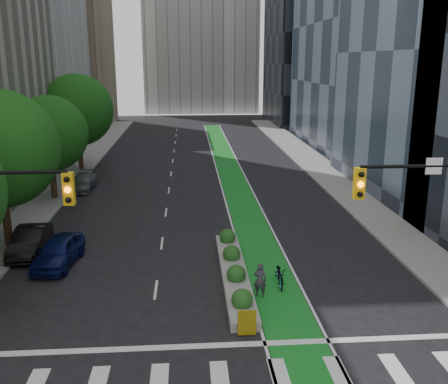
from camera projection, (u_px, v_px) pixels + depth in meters
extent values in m
plane|color=black|center=(218.00, 365.00, 17.21)|extent=(160.00, 160.00, 0.00)
cube|color=gray|center=(54.00, 188.00, 40.45)|extent=(3.60, 90.00, 0.15)
cube|color=gray|center=(339.00, 183.00, 42.12)|extent=(3.60, 90.00, 0.15)
cube|color=#178025|center=(230.00, 173.00, 46.33)|extent=(2.20, 70.00, 0.01)
cube|color=tan|center=(61.00, 41.00, 76.06)|extent=(14.00, 16.00, 26.00)
cube|color=black|center=(315.00, 35.00, 80.56)|extent=(14.00, 18.00, 28.00)
cylinder|color=black|center=(5.00, 204.00, 27.35)|extent=(0.44, 0.44, 5.04)
cylinder|color=black|center=(52.00, 170.00, 37.06)|extent=(0.44, 0.44, 4.48)
sphere|color=#0F460F|center=(49.00, 134.00, 36.36)|extent=(5.60, 5.60, 5.60)
cylinder|color=black|center=(80.00, 144.00, 46.61)|extent=(0.44, 0.44, 5.15)
sphere|color=#0F460F|center=(77.00, 110.00, 45.80)|extent=(6.60, 6.60, 6.60)
cube|color=gold|center=(69.00, 189.00, 15.75)|extent=(0.34, 0.28, 1.05)
sphere|color=orange|center=(67.00, 190.00, 15.60)|extent=(0.20, 0.20, 0.20)
cylinder|color=black|center=(442.00, 166.00, 16.47)|extent=(5.50, 0.12, 0.12)
cube|color=gold|center=(359.00, 183.00, 16.42)|extent=(0.34, 0.28, 1.05)
sphere|color=orange|center=(361.00, 185.00, 16.26)|extent=(0.20, 0.20, 0.20)
cube|color=white|center=(434.00, 166.00, 16.42)|extent=(0.55, 0.04, 0.55)
cube|color=gray|center=(234.00, 274.00, 23.99)|extent=(1.20, 10.00, 0.40)
cube|color=yellow|center=(247.00, 323.00, 18.89)|extent=(0.70, 0.12, 1.00)
sphere|color=#194C19|center=(242.00, 299.00, 20.50)|extent=(0.90, 0.90, 0.90)
sphere|color=#194C19|center=(236.00, 274.00, 22.91)|extent=(0.90, 0.90, 0.90)
sphere|color=#194C19|center=(231.00, 254.00, 25.32)|extent=(0.90, 0.90, 0.90)
sphere|color=#194C19|center=(228.00, 237.00, 27.73)|extent=(0.90, 0.90, 0.90)
imported|color=gray|center=(280.00, 274.00, 23.25)|extent=(0.78, 1.96, 1.01)
imported|color=#37303A|center=(260.00, 280.00, 22.00)|extent=(0.66, 0.52, 1.57)
imported|color=#0B1346|center=(59.00, 251.00, 25.41)|extent=(2.20, 4.48, 1.47)
imported|color=black|center=(30.00, 241.00, 26.90)|extent=(1.69, 4.44, 1.44)
imported|color=#5B5E60|center=(83.00, 182.00, 40.29)|extent=(1.97, 4.48, 1.28)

